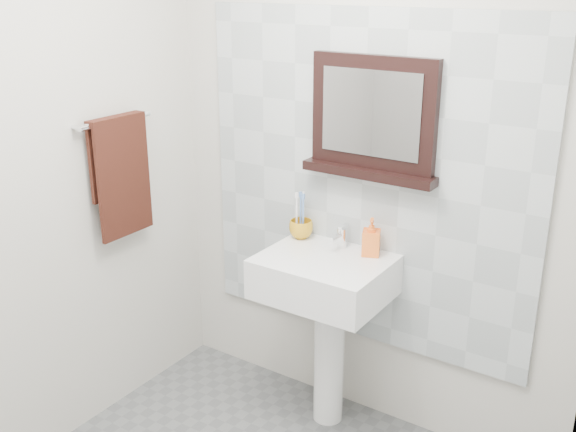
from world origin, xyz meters
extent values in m
cube|color=beige|center=(0.00, 1.10, 1.25)|extent=(2.00, 0.01, 2.50)
cube|color=beige|center=(-1.00, 0.00, 1.25)|extent=(0.01, 2.20, 2.50)
cube|color=beige|center=(1.00, 0.00, 1.25)|extent=(0.01, 2.20, 2.50)
cube|color=#B0BABF|center=(0.00, 1.09, 1.15)|extent=(1.60, 0.02, 1.50)
cylinder|color=white|center=(-0.06, 0.92, 0.34)|extent=(0.14, 0.14, 0.68)
cube|color=white|center=(-0.06, 0.86, 0.77)|extent=(0.55, 0.44, 0.18)
cylinder|color=silver|center=(-0.06, 0.84, 0.85)|extent=(0.32, 0.32, 0.02)
cylinder|color=#4C4C4F|center=(-0.06, 0.84, 0.86)|extent=(0.04, 0.04, 0.00)
cylinder|color=silver|center=(-0.06, 1.01, 0.91)|extent=(0.04, 0.04, 0.09)
cylinder|color=silver|center=(-0.06, 0.96, 0.93)|extent=(0.02, 0.10, 0.02)
cube|color=silver|center=(-0.06, 1.02, 0.96)|extent=(0.02, 0.07, 0.01)
imported|color=gold|center=(-0.27, 1.00, 0.90)|extent=(0.14, 0.14, 0.09)
cylinder|color=white|center=(-0.29, 0.99, 0.97)|extent=(0.01, 0.01, 0.19)
cube|color=white|center=(-0.29, 0.99, 1.07)|extent=(0.01, 0.01, 0.03)
cylinder|color=#5A85CE|center=(-0.25, 1.00, 0.97)|extent=(0.01, 0.01, 0.19)
cube|color=#5A85CE|center=(-0.25, 1.00, 1.07)|extent=(0.01, 0.01, 0.03)
cylinder|color=white|center=(-0.27, 1.02, 0.97)|extent=(0.01, 0.01, 0.19)
cube|color=white|center=(-0.27, 1.02, 1.07)|extent=(0.01, 0.01, 0.03)
cylinder|color=#5A85CE|center=(-0.28, 1.02, 0.97)|extent=(0.01, 0.01, 0.19)
cube|color=#5A85CE|center=(-0.28, 1.02, 1.07)|extent=(0.01, 0.01, 0.03)
imported|color=#FE461D|center=(0.09, 1.00, 0.94)|extent=(0.10, 0.10, 0.17)
cube|color=black|center=(0.05, 1.07, 1.48)|extent=(0.57, 0.06, 0.47)
cube|color=#99999E|center=(0.05, 1.03, 1.48)|extent=(0.45, 0.01, 0.36)
cube|color=black|center=(0.05, 1.04, 1.22)|extent=(0.61, 0.11, 0.04)
cylinder|color=silver|center=(-0.94, 0.54, 1.42)|extent=(0.03, 0.40, 0.03)
cylinder|color=silver|center=(-0.97, 0.35, 1.42)|extent=(0.05, 0.02, 0.02)
cylinder|color=silver|center=(-0.97, 0.73, 1.42)|extent=(0.05, 0.02, 0.02)
cube|color=black|center=(-0.93, 0.54, 1.15)|extent=(0.02, 0.30, 0.52)
cube|color=black|center=(-0.96, 0.54, 1.24)|extent=(0.02, 0.30, 0.34)
cube|color=black|center=(-0.94, 0.54, 1.42)|extent=(0.06, 0.30, 0.03)
camera|label=1|loc=(1.30, -1.46, 2.02)|focal=42.00mm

